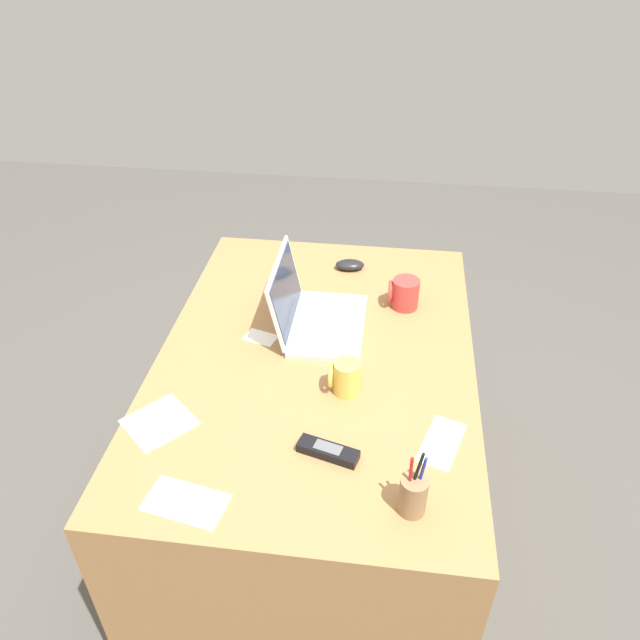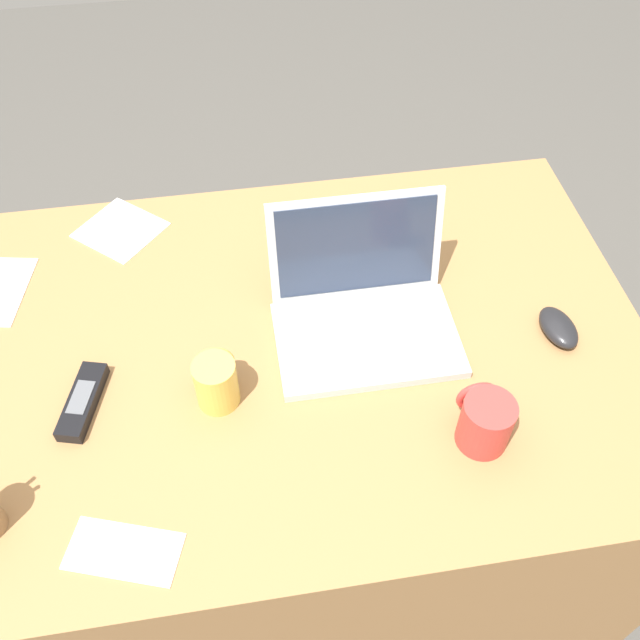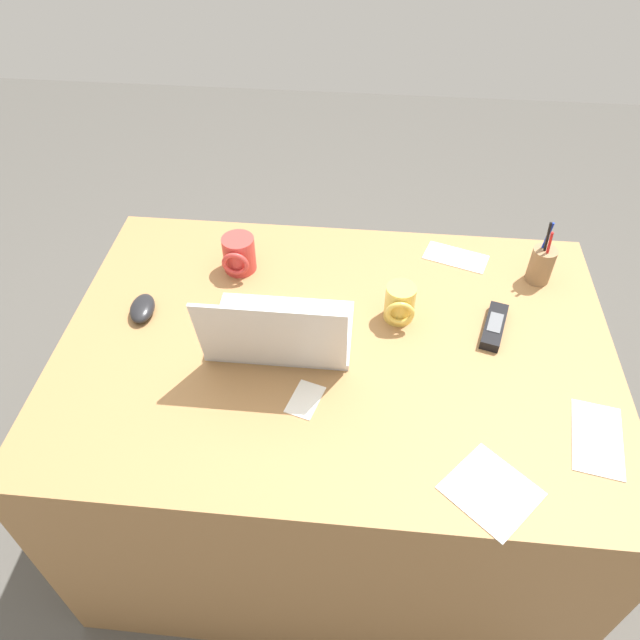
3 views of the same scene
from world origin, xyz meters
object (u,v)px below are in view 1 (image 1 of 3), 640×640
Objects in this scene: laptop at (315,314)px; coffee_mug_tall at (346,377)px; computer_mouse at (350,265)px; pen_holder at (413,494)px; coffee_mug_white at (404,293)px; cordless_phone at (328,451)px.

laptop is 3.47× the size of coffee_mug_tall.
laptop is at bearing 160.86° from computer_mouse.
computer_mouse is at bearing -12.16° from laptop.
coffee_mug_white is at bearing 2.39° from pen_holder.
laptop is at bearing 25.16° from pen_holder.
computer_mouse is 0.28m from coffee_mug_white.
coffee_mug_white reaches higher than coffee_mug_tall.
coffee_mug_tall is at bearing -4.78° from cordless_phone.
coffee_mug_tall is 0.61× the size of cordless_phone.
computer_mouse is 0.63m from coffee_mug_tall.
cordless_phone is 0.24m from pen_holder.
cordless_phone is 0.89× the size of pen_holder.
laptop is 3.30× the size of computer_mouse.
coffee_mug_white is 1.02× the size of coffee_mug_tall.
computer_mouse is at bearing 42.62° from coffee_mug_white.
pen_holder is (-0.36, -0.18, 0.00)m from coffee_mug_tall.
pen_holder reaches higher than cordless_phone.
laptop reaches higher than pen_holder.
laptop reaches higher than computer_mouse.
laptop is at bearing 118.58° from coffee_mug_white.
coffee_mug_white is 0.67m from cordless_phone.
computer_mouse reaches higher than cordless_phone.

